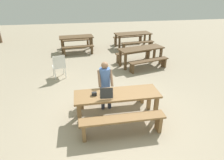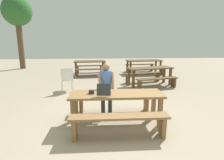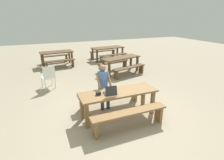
# 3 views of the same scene
# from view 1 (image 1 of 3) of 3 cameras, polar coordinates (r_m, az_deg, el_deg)

# --- Properties ---
(ground_plane) EXTENTS (30.00, 30.00, 0.00)m
(ground_plane) POSITION_cam_1_polar(r_m,az_deg,el_deg) (5.13, 1.41, -11.01)
(ground_plane) COLOR tan
(picnic_table_front) EXTENTS (2.09, 0.69, 0.73)m
(picnic_table_front) POSITION_cam_1_polar(r_m,az_deg,el_deg) (4.79, 1.49, -5.09)
(picnic_table_front) COLOR olive
(picnic_table_front) RESTS_ON ground
(bench_near) EXTENTS (1.94, 0.30, 0.47)m
(bench_near) POSITION_cam_1_polar(r_m,az_deg,el_deg) (4.41, 3.13, -12.22)
(bench_near) COLOR olive
(bench_near) RESTS_ON ground
(bench_far) EXTENTS (1.94, 0.30, 0.47)m
(bench_far) POSITION_cam_1_polar(r_m,az_deg,el_deg) (5.47, 0.13, -3.99)
(bench_far) COLOR olive
(bench_far) RESTS_ON ground
(laptop) EXTENTS (0.33, 0.36, 0.26)m
(laptop) POSITION_cam_1_polar(r_m,az_deg,el_deg) (4.57, -1.67, -4.20)
(laptop) COLOR #2D2D2D
(laptop) RESTS_ON picnic_table_front
(small_pouch) EXTENTS (0.12, 0.09, 0.08)m
(small_pouch) POSITION_cam_1_polar(r_m,az_deg,el_deg) (4.65, -5.29, -4.07)
(small_pouch) COLOR black
(small_pouch) RESTS_ON picnic_table_front
(person_seated) EXTENTS (0.40, 0.40, 1.32)m
(person_seated) POSITION_cam_1_polar(r_m,az_deg,el_deg) (5.21, -2.04, -0.48)
(person_seated) COLOR #333847
(person_seated) RESTS_ON ground
(plastic_chair) EXTENTS (0.54, 0.54, 0.89)m
(plastic_chair) POSITION_cam_1_polar(r_m,az_deg,el_deg) (7.34, -15.39, 4.08)
(plastic_chair) COLOR white
(plastic_chair) RESTS_ON ground
(picnic_table_mid) EXTENTS (1.79, 0.93, 0.77)m
(picnic_table_mid) POSITION_cam_1_polar(r_m,az_deg,el_deg) (10.44, -10.51, 11.92)
(picnic_table_mid) COLOR brown
(picnic_table_mid) RESTS_ON ground
(bench_mid_south) EXTENTS (1.57, 0.44, 0.43)m
(bench_mid_south) POSITION_cam_1_polar(r_m,az_deg,el_deg) (9.86, -9.96, 9.18)
(bench_mid_south) COLOR brown
(bench_mid_south) RESTS_ON ground
(bench_mid_north) EXTENTS (1.57, 0.44, 0.43)m
(bench_mid_north) POSITION_cam_1_polar(r_m,az_deg,el_deg) (11.19, -10.73, 11.10)
(bench_mid_north) COLOR brown
(bench_mid_north) RESTS_ON ground
(picnic_table_rear) EXTENTS (2.07, 1.06, 0.77)m
(picnic_table_rear) POSITION_cam_1_polar(r_m,az_deg,el_deg) (11.07, 6.21, 13.07)
(picnic_table_rear) COLOR brown
(picnic_table_rear) RESTS_ON ground
(bench_rear_south) EXTENTS (1.81, 0.51, 0.45)m
(bench_rear_south) POSITION_cam_1_polar(r_m,az_deg,el_deg) (10.53, 7.61, 10.50)
(bench_rear_south) COLOR brown
(bench_rear_south) RESTS_ON ground
(bench_rear_north) EXTENTS (1.81, 0.51, 0.45)m
(bench_rear_north) POSITION_cam_1_polar(r_m,az_deg,el_deg) (11.78, 4.80, 12.27)
(bench_rear_north) COLOR brown
(bench_rear_north) RESTS_ON ground
(picnic_table_distant) EXTENTS (2.05, 1.13, 0.76)m
(picnic_table_distant) POSITION_cam_1_polar(r_m,az_deg,el_deg) (8.36, 8.63, 8.56)
(picnic_table_distant) COLOR brown
(picnic_table_distant) RESTS_ON ground
(bench_distant_south) EXTENTS (1.77, 0.73, 0.42)m
(bench_distant_south) POSITION_cam_1_polar(r_m,az_deg,el_deg) (7.98, 10.80, 5.16)
(bench_distant_south) COLOR brown
(bench_distant_south) RESTS_ON ground
(bench_distant_north) EXTENTS (1.77, 0.73, 0.42)m
(bench_distant_north) POSITION_cam_1_polar(r_m,az_deg,el_deg) (8.94, 6.41, 7.70)
(bench_distant_north) COLOR brown
(bench_distant_north) RESTS_ON ground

